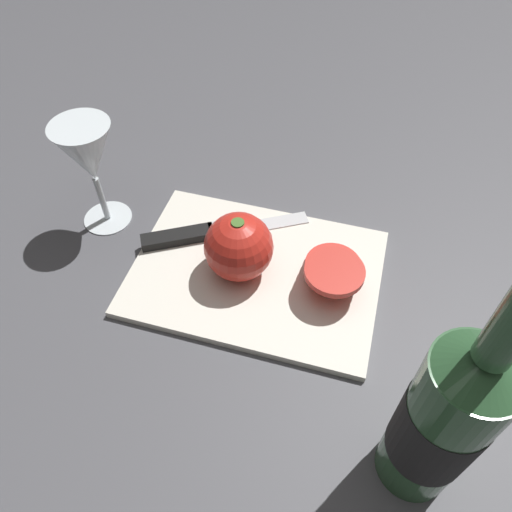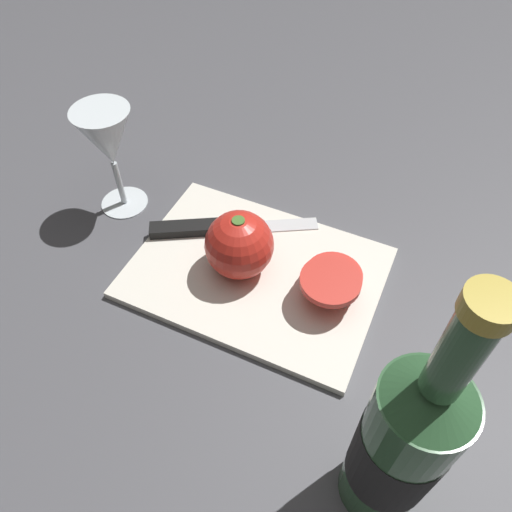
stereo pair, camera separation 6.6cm
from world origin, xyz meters
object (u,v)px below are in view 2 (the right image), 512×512
Objects in this scene: wine_bottle at (400,446)px; tomato_slice_stack_near at (332,278)px; knife at (201,228)px; wine_glass at (108,142)px; whole_tomato at (239,245)px.

tomato_slice_stack_near is (0.12, -0.21, -0.09)m from wine_bottle.
wine_bottle is 0.42m from knife.
wine_glass is at bearing -4.98° from tomato_slice_stack_near.
whole_tomato reaches higher than tomato_slice_stack_near.
knife is at bearing -24.52° from whole_tomato.
wine_glass reaches higher than tomato_slice_stack_near.
wine_glass is at bearing -11.91° from whole_tomato.
whole_tomato is 0.10m from knife.
wine_bottle is at bearing -64.72° from knife.
knife is at bearing 175.83° from wine_glass.
whole_tomato is at bearing -38.21° from wine_bottle.
wine_bottle is 2.92× the size of tomato_slice_stack_near.
whole_tomato is (0.25, -0.20, -0.06)m from wine_bottle.
knife is (-0.14, 0.01, -0.10)m from wine_glass.
whole_tomato is at bearing -54.02° from knife.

